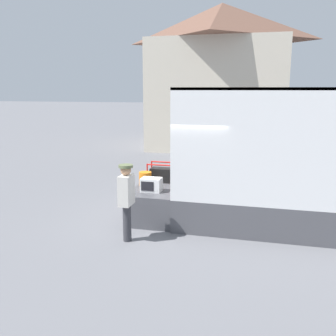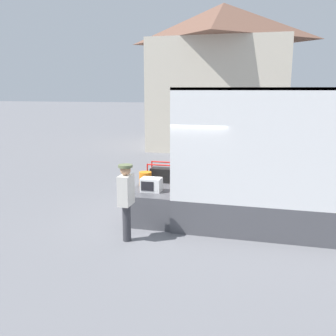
{
  "view_description": "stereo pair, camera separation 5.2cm",
  "coord_description": "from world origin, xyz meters",
  "px_view_note": "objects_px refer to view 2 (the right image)",
  "views": [
    {
      "loc": [
        1.94,
        -9.0,
        3.25
      ],
      "look_at": [
        -0.29,
        -0.2,
        1.33
      ],
      "focal_mm": 40.0,
      "sensor_mm": 36.0,
      "label": 1
    },
    {
      "loc": [
        1.99,
        -8.99,
        3.25
      ],
      "look_at": [
        -0.29,
        -0.2,
        1.33
      ],
      "focal_mm": 40.0,
      "sensor_mm": 36.0,
      "label": 2
    }
  ],
  "objects_px": {
    "orange_bucket": "(145,179)",
    "worker_person": "(126,195)",
    "portable_generator": "(162,175)",
    "microwave": "(151,185)"
  },
  "relations": [
    {
      "from": "portable_generator",
      "to": "orange_bucket",
      "type": "relative_size",
      "value": 2.0
    },
    {
      "from": "worker_person",
      "to": "orange_bucket",
      "type": "bearing_deg",
      "value": 95.14
    },
    {
      "from": "microwave",
      "to": "worker_person",
      "type": "xyz_separation_m",
      "value": [
        -0.16,
        -1.31,
        0.09
      ]
    },
    {
      "from": "orange_bucket",
      "to": "worker_person",
      "type": "bearing_deg",
      "value": -84.86
    },
    {
      "from": "portable_generator",
      "to": "worker_person",
      "type": "relative_size",
      "value": 0.42
    },
    {
      "from": "microwave",
      "to": "worker_person",
      "type": "relative_size",
      "value": 0.29
    },
    {
      "from": "orange_bucket",
      "to": "microwave",
      "type": "bearing_deg",
      "value": -58.71
    },
    {
      "from": "portable_generator",
      "to": "orange_bucket",
      "type": "distance_m",
      "value": 0.58
    },
    {
      "from": "microwave",
      "to": "portable_generator",
      "type": "xyz_separation_m",
      "value": [
        -0.0,
        1.01,
        0.03
      ]
    },
    {
      "from": "orange_bucket",
      "to": "worker_person",
      "type": "relative_size",
      "value": 0.21
    }
  ]
}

